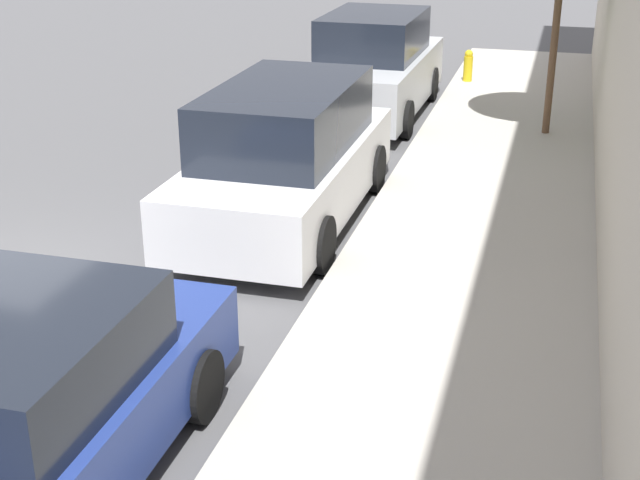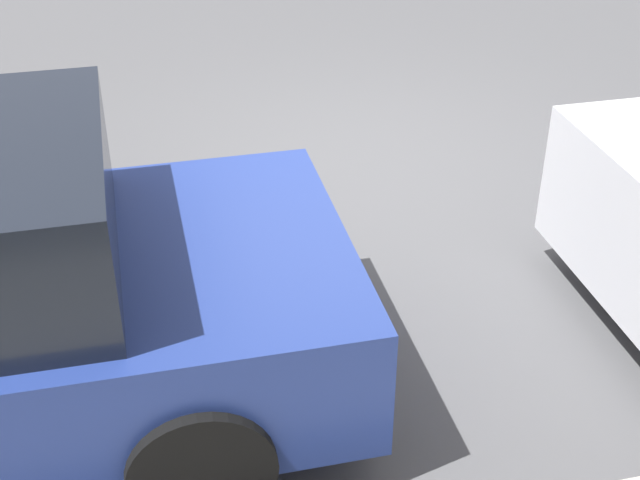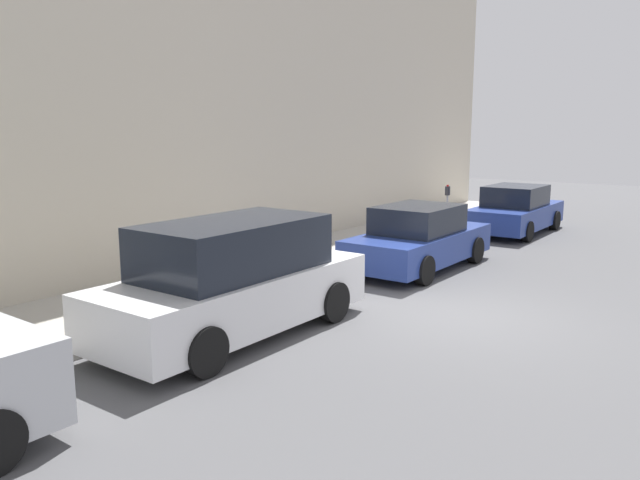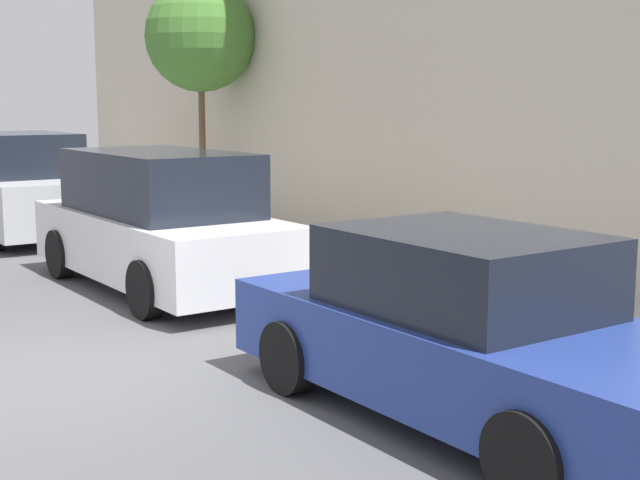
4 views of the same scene
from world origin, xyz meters
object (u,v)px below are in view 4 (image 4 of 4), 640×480
at_px(parked_sedan_second, 468,332).
at_px(parked_suv_fourth, 21,188).
at_px(fire_hydrant, 52,193).
at_px(parked_minivan_third, 160,223).
at_px(street_tree, 200,37).

bearing_deg(parked_sedan_second, parked_suv_fourth, 89.83).
bearing_deg(fire_hydrant, parked_minivan_third, -99.12).
relative_size(parked_minivan_third, fire_hydrant, 7.10).
relative_size(parked_minivan_third, parked_suv_fourth, 1.01).
xyz_separation_m(parked_sedan_second, street_tree, (3.42, 11.16, 3.12)).
bearing_deg(parked_minivan_third, fire_hydrant, 80.88).
height_order(parked_suv_fourth, street_tree, street_tree).
xyz_separation_m(parked_sedan_second, parked_minivan_third, (0.14, 6.16, 0.20)).
bearing_deg(street_tree, parked_suv_fourth, 163.87).
height_order(parked_sedan_second, parked_minivan_third, parked_minivan_third).
bearing_deg(parked_suv_fourth, parked_sedan_second, -90.17).
height_order(parked_suv_fourth, fire_hydrant, parked_suv_fourth).
xyz_separation_m(street_tree, fire_hydrant, (-1.85, 3.87, -3.35)).
bearing_deg(parked_suv_fourth, street_tree, -16.13).
bearing_deg(street_tree, parked_minivan_third, -123.23).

